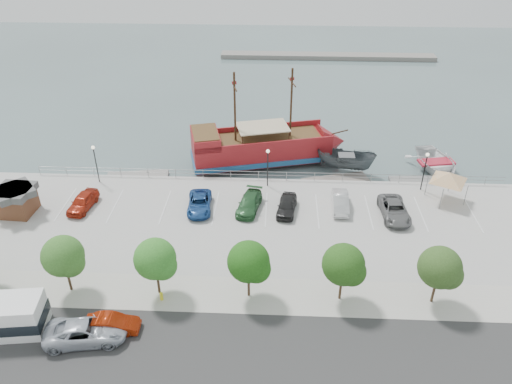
{
  "coord_description": "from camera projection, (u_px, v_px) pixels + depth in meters",
  "views": [
    {
      "loc": [
        0.89,
        -38.53,
        27.34
      ],
      "look_at": [
        -1.0,
        2.0,
        2.0
      ],
      "focal_mm": 35.0,
      "sensor_mm": 36.0,
      "label": 1
    }
  ],
  "objects": [
    {
      "name": "lamp_post_left",
      "position": [
        95.0,
        157.0,
        51.82
      ],
      "size": [
        0.36,
        0.36,
        4.28
      ],
      "color": "black",
      "rests_on": "land_slab"
    },
    {
      "name": "street_sedan",
      "position": [
        112.0,
        324.0,
        35.4
      ],
      "size": [
        3.92,
        1.42,
        1.28
      ],
      "primitive_type": "imported",
      "rotation": [
        0.0,
        0.0,
        1.59
      ],
      "color": "#972208",
      "rests_on": "street"
    },
    {
      "name": "parked_car_c",
      "position": [
        199.0,
        203.0,
        48.57
      ],
      "size": [
        2.62,
        4.99,
        1.34
      ],
      "primitive_type": "imported",
      "rotation": [
        0.0,
        0.0,
        0.08
      ],
      "color": "#1F488B",
      "rests_on": "land_slab"
    },
    {
      "name": "fire_hydrant",
      "position": [
        161.0,
        296.0,
        38.09
      ],
      "size": [
        0.27,
        0.27,
        0.78
      ],
      "rotation": [
        0.0,
        0.0,
        -0.3
      ],
      "color": "yellow",
      "rests_on": "sidewalk"
    },
    {
      "name": "tree_f",
      "position": [
        442.0,
        269.0,
        36.36
      ],
      "size": [
        3.3,
        3.2,
        5.0
      ],
      "color": "#473321",
      "rests_on": "sidewalk"
    },
    {
      "name": "speedboat",
      "position": [
        436.0,
        164.0,
        57.11
      ],
      "size": [
        6.74,
        8.49,
        1.58
      ],
      "primitive_type": "imported",
      "rotation": [
        0.0,
        0.0,
        0.18
      ],
      "color": "white",
      "rests_on": "ground"
    },
    {
      "name": "ground",
      "position": [
        265.0,
        230.0,
        47.69
      ],
      "size": [
        160.0,
        160.0,
        0.0
      ],
      "primitive_type": "plane",
      "color": "#4E5E5F"
    },
    {
      "name": "tree_e",
      "position": [
        345.0,
        266.0,
        36.64
      ],
      "size": [
        3.3,
        3.2,
        5.0
      ],
      "color": "#473321",
      "rests_on": "sidewalk"
    },
    {
      "name": "lamp_post_mid",
      "position": [
        268.0,
        161.0,
        51.11
      ],
      "size": [
        0.36,
        0.36,
        4.28
      ],
      "color": "black",
      "rests_on": "land_slab"
    },
    {
      "name": "sidewalk",
      "position": [
        262.0,
        296.0,
        38.68
      ],
      "size": [
        100.0,
        4.0,
        0.05
      ],
      "primitive_type": "cube",
      "color": "#B4AFA3",
      "rests_on": "land_slab"
    },
    {
      "name": "parked_car_a",
      "position": [
        83.0,
        202.0,
        48.72
      ],
      "size": [
        2.38,
        4.56,
        1.48
      ],
      "primitive_type": "imported",
      "rotation": [
        0.0,
        0.0,
        -0.15
      ],
      "color": "#AA2913",
      "rests_on": "land_slab"
    },
    {
      "name": "tree_c",
      "position": [
        157.0,
        261.0,
        37.19
      ],
      "size": [
        3.3,
        3.2,
        5.0
      ],
      "color": "#473321",
      "rests_on": "sidewalk"
    },
    {
      "name": "patrol_boat",
      "position": [
        346.0,
        162.0,
        56.45
      ],
      "size": [
        7.05,
        4.19,
        2.56
      ],
      "primitive_type": "imported",
      "rotation": [
        0.0,
        0.0,
        1.3
      ],
      "color": "#474F53",
      "rests_on": "ground"
    },
    {
      "name": "dock_east",
      "position": [
        426.0,
        183.0,
        54.69
      ],
      "size": [
        7.84,
        2.43,
        0.44
      ],
      "primitive_type": "cube",
      "rotation": [
        0.0,
        0.0,
        0.03
      ],
      "color": "gray",
      "rests_on": "ground"
    },
    {
      "name": "seawall_railing",
      "position": [
        268.0,
        175.0,
        53.49
      ],
      "size": [
        50.0,
        0.06,
        1.0
      ],
      "color": "gray",
      "rests_on": "land_slab"
    },
    {
      "name": "dock_west",
      "position": [
        138.0,
        176.0,
        55.96
      ],
      "size": [
        7.0,
        2.88,
        0.39
      ],
      "primitive_type": "cube",
      "rotation": [
        0.0,
        0.0,
        0.14
      ],
      "color": "gray",
      "rests_on": "ground"
    },
    {
      "name": "shed",
      "position": [
        16.0,
        200.0,
        47.66
      ],
      "size": [
        3.5,
        3.5,
        2.72
      ],
      "rotation": [
        0.0,
        0.0,
        -0.06
      ],
      "color": "brown",
      "rests_on": "land_slab"
    },
    {
      "name": "parked_car_f",
      "position": [
        340.0,
        202.0,
        48.68
      ],
      "size": [
        1.64,
        4.37,
        1.43
      ],
      "primitive_type": "imported",
      "rotation": [
        0.0,
        0.0,
        -0.03
      ],
      "color": "silver",
      "rests_on": "land_slab"
    },
    {
      "name": "street",
      "position": [
        258.0,
        358.0,
        33.6
      ],
      "size": [
        100.0,
        8.0,
        0.04
      ],
      "primitive_type": "cube",
      "color": "#353535",
      "rests_on": "land_slab"
    },
    {
      "name": "dock_mid",
      "position": [
        335.0,
        181.0,
        55.08
      ],
      "size": [
        7.6,
        4.01,
        0.42
      ],
      "primitive_type": "cube",
      "rotation": [
        0.0,
        0.0,
        0.28
      ],
      "color": "gray",
      "rests_on": "ground"
    },
    {
      "name": "canopy_tent",
      "position": [
        450.0,
        173.0,
        48.68
      ],
      "size": [
        5.45,
        5.45,
        3.63
      ],
      "rotation": [
        0.0,
        0.0,
        0.3
      ],
      "color": "slate",
      "rests_on": "land_slab"
    },
    {
      "name": "parked_car_e",
      "position": [
        287.0,
        205.0,
        48.19
      ],
      "size": [
        2.26,
        4.39,
        1.43
      ],
      "primitive_type": "imported",
      "rotation": [
        0.0,
        0.0,
        -0.14
      ],
      "color": "black",
      "rests_on": "land_slab"
    },
    {
      "name": "tree_d",
      "position": [
        250.0,
        263.0,
        36.92
      ],
      "size": [
        3.3,
        3.2,
        5.0
      ],
      "color": "#473321",
      "rests_on": "sidewalk"
    },
    {
      "name": "street_van",
      "position": [
        86.0,
        331.0,
        34.62
      ],
      "size": [
        5.99,
        3.48,
        1.57
      ],
      "primitive_type": "imported",
      "rotation": [
        0.0,
        0.0,
        1.73
      ],
      "color": "#B0B7C3",
      "rests_on": "street"
    },
    {
      "name": "far_shore",
      "position": [
        327.0,
        56.0,
        93.69
      ],
      "size": [
        40.0,
        3.0,
        0.8
      ],
      "primitive_type": "cube",
      "color": "gray",
      "rests_on": "ground"
    },
    {
      "name": "parked_car_g",
      "position": [
        394.0,
        210.0,
        47.5
      ],
      "size": [
        2.63,
        5.31,
        1.45
      ],
      "primitive_type": "imported",
      "rotation": [
        0.0,
        0.0,
        0.04
      ],
      "color": "slate",
      "rests_on": "land_slab"
    },
    {
      "name": "parked_car_d",
      "position": [
        249.0,
        203.0,
        48.56
      ],
      "size": [
        2.75,
        4.99,
        1.37
      ],
      "primitive_type": "imported",
      "rotation": [
        0.0,
        0.0,
        -0.19
      ],
      "color": "#2B5F32",
      "rests_on": "land_slab"
    },
    {
      "name": "tree_b",
      "position": [
        65.0,
        258.0,
        37.47
      ],
      "size": [
        3.3,
        3.2,
        5.0
      ],
      "color": "#473321",
      "rests_on": "sidewalk"
    },
    {
      "name": "lamp_post_right",
      "position": [
        426.0,
        165.0,
        50.48
      ],
      "size": [
        0.36,
        0.36,
        4.28
      ],
      "color": "black",
      "rests_on": "land_slab"
    },
    {
      "name": "pirate_ship",
      "position": [
        272.0,
        147.0,
        58.24
      ],
      "size": [
        18.94,
        9.36,
        11.72
      ],
      "rotation": [
        0.0,
        0.0,
        0.25
      ],
      "color": "maroon",
      "rests_on": "ground"
    }
  ]
}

